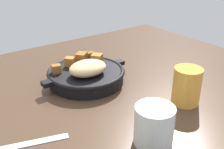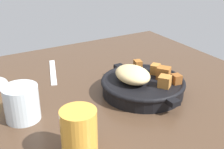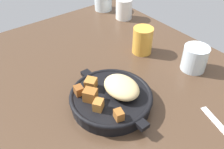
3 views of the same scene
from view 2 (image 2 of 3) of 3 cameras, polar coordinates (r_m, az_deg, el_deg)
ground_plane at (r=71.14cm, az=5.46°, el=-7.04°), size 103.17×82.10×2.40cm
cast_iron_skillet at (r=75.32cm, az=5.87°, el=-1.79°), size 25.78×21.50×7.42cm
butter_knife at (r=89.96cm, az=-11.41°, el=0.58°), size 18.14×7.10×0.36cm
juice_glass_amber at (r=54.05cm, az=-6.41°, el=-11.11°), size 6.70×6.70×9.04cm
water_glass_short at (r=66.66cm, az=-17.14°, el=-5.34°), size 7.62×7.62×7.86cm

